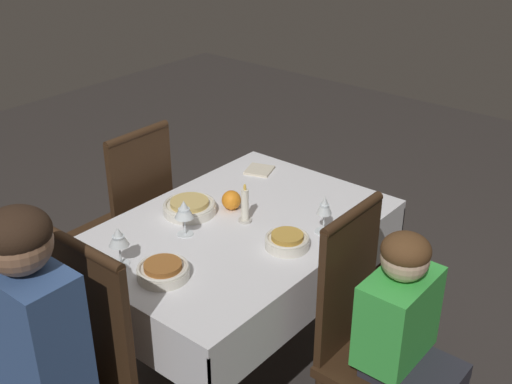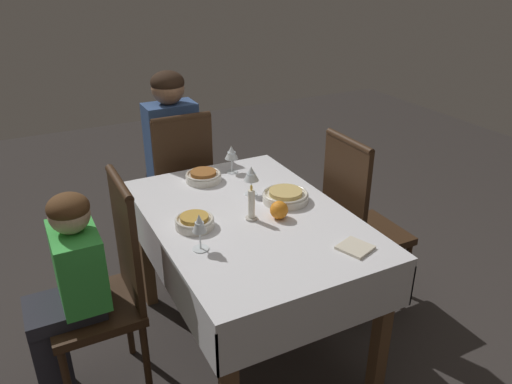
{
  "view_description": "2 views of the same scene",
  "coord_description": "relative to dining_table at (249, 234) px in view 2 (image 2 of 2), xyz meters",
  "views": [
    {
      "loc": [
        1.69,
        1.49,
        2.03
      ],
      "look_at": [
        -0.04,
        0.07,
        0.9
      ],
      "focal_mm": 45.0,
      "sensor_mm": 36.0,
      "label": 1
    },
    {
      "loc": [
        -1.8,
        0.88,
        1.83
      ],
      "look_at": [
        -0.01,
        -0.03,
        0.86
      ],
      "focal_mm": 35.0,
      "sensor_mm": 36.0,
      "label": 2
    }
  ],
  "objects": [
    {
      "name": "chair_east",
      "position": [
        0.85,
        0.05,
        -0.1
      ],
      "size": [
        0.38,
        0.38,
        1.03
      ],
      "rotation": [
        0.0,
        0.0,
        1.57
      ],
      "color": "#382314",
      "rests_on": "ground_plane"
    },
    {
      "name": "person_adult_denim",
      "position": [
        1.0,
        0.05,
        0.05
      ],
      "size": [
        0.34,
        0.3,
        1.23
      ],
      "rotation": [
        0.0,
        0.0,
        1.57
      ],
      "color": "#282833",
      "rests_on": "ground_plane"
    },
    {
      "name": "bowl_north",
      "position": [
        0.01,
        0.26,
        0.13
      ],
      "size": [
        0.17,
        0.17,
        0.06
      ],
      "color": "silver",
      "rests_on": "dining_table"
    },
    {
      "name": "wine_glass_south",
      "position": [
        0.19,
        -0.11,
        0.21
      ],
      "size": [
        0.08,
        0.08,
        0.15
      ],
      "color": "white",
      "rests_on": "dining_table"
    },
    {
      "name": "orange_fruit",
      "position": [
        -0.09,
        -0.11,
        0.14
      ],
      "size": [
        0.08,
        0.08,
        0.08
      ],
      "primitive_type": "sphere",
      "color": "orange",
      "rests_on": "dining_table"
    },
    {
      "name": "candle_centerpiece",
      "position": [
        -0.04,
        0.01,
        0.17
      ],
      "size": [
        0.05,
        0.05,
        0.17
      ],
      "color": "beige",
      "rests_on": "dining_table"
    },
    {
      "name": "dining_table",
      "position": [
        0.0,
        0.0,
        0.0
      ],
      "size": [
        1.25,
        0.86,
        0.75
      ],
      "color": "silver",
      "rests_on": "ground_plane"
    },
    {
      "name": "person_child_green",
      "position": [
        0.04,
        0.82,
        -0.1
      ],
      "size": [
        0.3,
        0.33,
        1.0
      ],
      "rotation": [
        0.0,
        0.0,
        3.14
      ],
      "color": "#282833",
      "rests_on": "ground_plane"
    },
    {
      "name": "bowl_east",
      "position": [
        0.44,
        0.04,
        0.13
      ],
      "size": [
        0.19,
        0.19,
        0.06
      ],
      "color": "silver",
      "rests_on": "dining_table"
    },
    {
      "name": "napkin_red_folded",
      "position": [
        -0.46,
        -0.25,
        0.11
      ],
      "size": [
        0.15,
        0.15,
        0.01
      ],
      "rotation": [
        0.0,
        0.0,
        0.34
      ],
      "color": "beige",
      "rests_on": "dining_table"
    },
    {
      "name": "chair_south",
      "position": [
        0.02,
        -0.65,
        -0.1
      ],
      "size": [
        0.38,
        0.38,
        1.03
      ],
      "color": "#382314",
      "rests_on": "ground_plane"
    },
    {
      "name": "ground_plane",
      "position": [
        0.0,
        0.0,
        -0.65
      ],
      "size": [
        8.0,
        8.0,
        0.0
      ],
      "primitive_type": "plane",
      "color": "#332D2B"
    },
    {
      "name": "wine_glass_east",
      "position": [
        0.48,
        -0.14,
        0.21
      ],
      "size": [
        0.07,
        0.07,
        0.15
      ],
      "color": "white",
      "rests_on": "dining_table"
    },
    {
      "name": "wine_glass_north",
      "position": [
        -0.17,
        0.3,
        0.21
      ],
      "size": [
        0.07,
        0.07,
        0.16
      ],
      "color": "white",
      "rests_on": "dining_table"
    },
    {
      "name": "chair_north",
      "position": [
        0.04,
        0.65,
        -0.1
      ],
      "size": [
        0.38,
        0.38,
        1.03
      ],
      "rotation": [
        0.0,
        0.0,
        3.14
      ],
      "color": "#382314",
      "rests_on": "ground_plane"
    },
    {
      "name": "bowl_south",
      "position": [
        0.05,
        -0.22,
        0.13
      ],
      "size": [
        0.22,
        0.22,
        0.06
      ],
      "color": "silver",
      "rests_on": "dining_table"
    }
  ]
}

